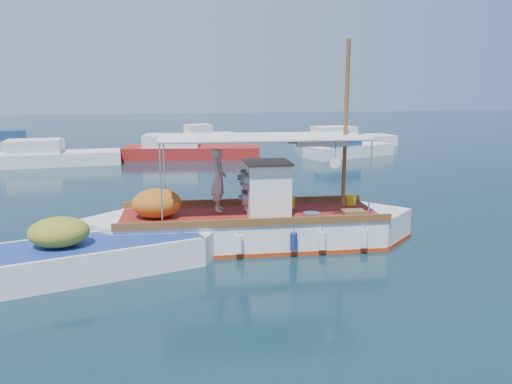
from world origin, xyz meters
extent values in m
plane|color=black|center=(0.00, 0.00, 0.00)|extent=(160.00, 160.00, 0.00)
cube|color=white|center=(-0.61, 0.22, 0.36)|extent=(7.91, 3.09, 1.14)
cube|color=white|center=(-4.48, 0.47, 0.36)|extent=(2.58, 2.58, 1.14)
cube|color=white|center=(3.26, -0.04, 0.36)|extent=(2.58, 2.58, 1.14)
cube|color=#A22F0F|center=(-0.61, 0.22, 0.02)|extent=(8.02, 3.18, 0.19)
cube|color=maroon|center=(-0.61, 0.22, 0.91)|extent=(7.90, 2.88, 0.06)
cube|color=brown|center=(-0.52, 1.52, 1.03)|extent=(7.85, 0.62, 0.21)
cube|color=brown|center=(-0.69, -1.08, 1.03)|extent=(7.85, 0.62, 0.21)
cube|color=white|center=(-0.09, 0.19, 1.71)|extent=(1.33, 1.42, 1.55)
cube|color=brown|center=(-0.09, 0.19, 2.51)|extent=(1.44, 1.53, 0.06)
cylinder|color=slate|center=(-0.78, -0.10, 2.02)|extent=(0.26, 0.53, 0.52)
cylinder|color=slate|center=(-0.74, 0.56, 2.02)|extent=(0.26, 0.53, 0.52)
cylinder|color=slate|center=(-0.76, 0.23, 1.45)|extent=(0.26, 0.53, 0.52)
cylinder|color=brown|center=(2.28, 0.03, 3.52)|extent=(0.13, 0.13, 5.17)
cylinder|color=brown|center=(1.46, 0.08, 3.10)|extent=(1.86, 0.20, 0.08)
cylinder|color=silver|center=(-3.11, 1.52, 2.09)|extent=(0.05, 0.05, 2.33)
cylinder|color=silver|center=(-3.26, -0.75, 2.09)|extent=(0.05, 0.05, 2.33)
cylinder|color=silver|center=(2.77, 1.14, 2.09)|extent=(0.05, 0.05, 2.33)
cylinder|color=silver|center=(2.62, -1.13, 2.09)|extent=(0.05, 0.05, 2.33)
cube|color=silver|center=(-0.25, 0.20, 3.28)|extent=(6.25, 2.88, 0.04)
ellipsoid|color=#BB621B|center=(-3.39, 0.40, 1.37)|extent=(1.53, 1.32, 0.87)
cube|color=yellow|center=(0.77, 0.70, 1.14)|extent=(0.27, 0.20, 0.41)
cylinder|color=yellow|center=(2.85, 0.72, 1.11)|extent=(0.33, 0.33, 0.35)
cube|color=brown|center=(2.46, -0.40, 0.99)|extent=(0.70, 0.51, 0.12)
cylinder|color=#B2B2B2|center=(1.11, -0.46, 0.99)|extent=(0.55, 0.55, 0.12)
cylinder|color=white|center=(1.59, -1.01, 2.62)|extent=(0.31, 0.05, 0.31)
cylinder|color=white|center=(-2.77, -1.09, 0.47)|extent=(0.22, 0.22, 0.50)
cylinder|color=navy|center=(0.33, -1.29, 0.47)|extent=(0.22, 0.22, 0.50)
cylinder|color=white|center=(2.39, -1.43, 0.47)|extent=(0.22, 0.22, 0.50)
imported|color=#B6A897|center=(-1.49, 0.84, 1.91)|extent=(0.61, 0.80, 1.95)
cube|color=white|center=(-4.95, -1.22, 0.28)|extent=(5.57, 3.37, 1.02)
cube|color=white|center=(-2.44, -0.52, 0.28)|extent=(1.96, 1.96, 1.02)
cube|color=navy|center=(-4.95, -1.22, 0.77)|extent=(5.51, 3.15, 0.06)
ellipsoid|color=olive|center=(-5.83, -1.46, 1.17)|extent=(1.77, 1.58, 0.75)
cube|color=silver|center=(-9.40, 18.31, 0.30)|extent=(7.96, 3.00, 1.00)
cube|color=silver|center=(-10.56, 18.21, 1.20)|extent=(3.27, 2.28, 0.80)
cube|color=maroon|center=(-0.85, 19.76, 0.30)|extent=(9.38, 4.11, 1.00)
cube|color=silver|center=(-2.20, 19.96, 1.20)|extent=(3.94, 2.89, 0.80)
cube|color=silver|center=(9.96, 18.38, 0.30)|extent=(6.83, 4.27, 1.00)
cube|color=navy|center=(9.05, 18.05, 1.20)|extent=(3.07, 2.64, 0.80)
cube|color=silver|center=(12.28, 24.60, 0.30)|extent=(8.36, 3.62, 1.00)
cube|color=silver|center=(11.08, 24.45, 1.20)|extent=(3.50, 2.61, 0.80)
cube|color=silver|center=(-13.15, 26.29, 0.30)|extent=(6.23, 3.84, 1.00)
cube|color=navy|center=(-13.98, 26.04, 1.20)|extent=(2.78, 2.53, 0.80)
cube|color=silver|center=(1.16, 29.23, 0.30)|extent=(5.41, 3.30, 1.00)
cube|color=silver|center=(0.43, 29.02, 1.20)|extent=(2.41, 2.19, 0.80)
camera|label=1|loc=(-3.43, -14.20, 4.71)|focal=35.00mm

